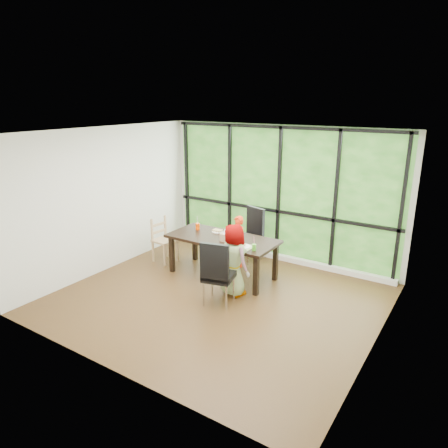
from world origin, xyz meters
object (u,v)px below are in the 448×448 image
(chair_interior_leather, at_px, (219,272))
(tissue_box, at_px, (226,237))
(child_toddler, at_px, (238,241))
(green_cup, at_px, (254,247))
(plate_near, at_px, (242,247))
(plate_far, at_px, (217,232))
(child_older, at_px, (235,260))
(chair_end_beech, at_px, (165,240))
(orange_cup, at_px, (198,226))
(chair_window_leather, at_px, (248,235))
(dining_table, at_px, (222,257))

(chair_interior_leather, relative_size, tissue_box, 6.72)
(child_toddler, xyz_separation_m, green_cup, (0.80, -0.83, 0.29))
(plate_near, bearing_deg, plate_far, 150.97)
(child_older, height_order, plate_far, child_older)
(chair_end_beech, relative_size, green_cup, 8.18)
(chair_end_beech, height_order, plate_near, chair_end_beech)
(plate_near, bearing_deg, chair_interior_leather, -91.71)
(chair_end_beech, bearing_deg, orange_cup, -69.83)
(plate_near, distance_m, green_cup, 0.25)
(orange_cup, bearing_deg, chair_interior_leather, -41.65)
(plate_near, bearing_deg, chair_end_beech, 174.19)
(chair_end_beech, xyz_separation_m, green_cup, (2.16, -0.23, 0.35))
(chair_window_leather, relative_size, green_cup, 9.82)
(dining_table, bearing_deg, chair_end_beech, -178.45)
(plate_far, distance_m, green_cup, 1.17)
(plate_far, height_order, plate_near, plate_near)
(chair_window_leather, bearing_deg, plate_far, -94.13)
(dining_table, bearing_deg, plate_near, -22.53)
(child_toddler, height_order, tissue_box, child_toddler)
(chair_interior_leather, xyz_separation_m, orange_cup, (-1.20, 1.06, 0.27))
(plate_far, xyz_separation_m, orange_cup, (-0.40, -0.08, 0.06))
(child_older, relative_size, orange_cup, 9.83)
(child_older, bearing_deg, tissue_box, -23.76)
(child_older, relative_size, plate_far, 5.86)
(chair_interior_leather, relative_size, plate_near, 3.96)
(chair_window_leather, xyz_separation_m, child_toddler, (-0.02, -0.38, -0.03))
(child_older, bearing_deg, dining_table, -22.71)
(plate_near, xyz_separation_m, green_cup, (0.25, -0.04, 0.05))
(chair_end_beech, height_order, tissue_box, chair_end_beech)
(orange_cup, relative_size, tissue_box, 0.78)
(dining_table, xyz_separation_m, plate_near, (0.56, -0.23, 0.38))
(chair_end_beech, relative_size, child_older, 0.73)
(orange_cup, bearing_deg, plate_far, 11.74)
(chair_end_beech, distance_m, plate_far, 1.17)
(orange_cup, bearing_deg, chair_end_beech, -165.94)
(child_older, bearing_deg, chair_interior_leather, 100.16)
(tissue_box, bearing_deg, plate_near, -15.78)
(child_older, relative_size, green_cup, 11.21)
(dining_table, bearing_deg, tissue_box, -37.74)
(child_older, xyz_separation_m, orange_cup, (-1.25, 0.66, 0.20))
(chair_window_leather, xyz_separation_m, child_older, (0.58, -1.45, 0.08))
(dining_table, height_order, tissue_box, tissue_box)
(chair_end_beech, distance_m, orange_cup, 0.80)
(tissue_box, bearing_deg, child_toddler, 102.57)
(chair_interior_leather, bearing_deg, plate_near, -105.57)
(dining_table, height_order, green_cup, green_cup)
(child_older, bearing_deg, plate_far, -22.58)
(child_older, bearing_deg, plate_near, -64.11)
(plate_far, relative_size, tissue_box, 1.31)
(dining_table, relative_size, child_older, 1.63)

